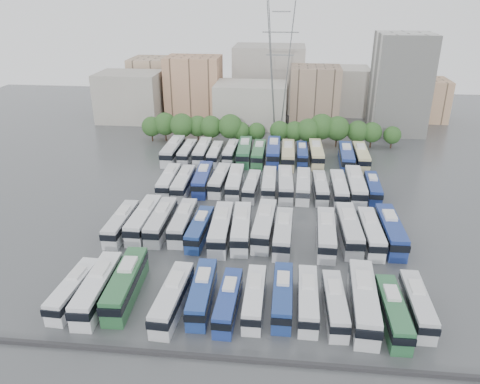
# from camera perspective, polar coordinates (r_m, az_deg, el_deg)

# --- Properties ---
(ground) EXTENTS (220.00, 220.00, 0.00)m
(ground) POSITION_cam_1_polar(r_m,az_deg,el_deg) (80.59, 1.92, -3.51)
(ground) COLOR #424447
(ground) RESTS_ON ground
(parapet) EXTENTS (56.00, 0.50, 0.50)m
(parapet) POSITION_cam_1_polar(r_m,az_deg,el_deg) (53.40, -0.96, -19.66)
(parapet) COLOR #2D2D30
(parapet) RESTS_ON ground
(tree_line) EXTENTS (65.21, 7.78, 8.14)m
(tree_line) POSITION_cam_1_polar(r_m,az_deg,el_deg) (118.31, 2.88, 7.77)
(tree_line) COLOR black
(tree_line) RESTS_ON ground
(city_buildings) EXTENTS (102.00, 35.00, 20.00)m
(city_buildings) POSITION_cam_1_polar(r_m,az_deg,el_deg) (146.74, 1.18, 12.39)
(city_buildings) COLOR #9E998E
(city_buildings) RESTS_ON ground
(apartment_tower) EXTENTS (14.00, 14.00, 26.00)m
(apartment_tower) POSITION_cam_1_polar(r_m,az_deg,el_deg) (134.78, 18.92, 12.34)
(apartment_tower) COLOR silver
(apartment_tower) RESTS_ON ground
(electricity_pylon) EXTENTS (9.00, 6.91, 33.83)m
(electricity_pylon) POSITION_cam_1_polar(r_m,az_deg,el_deg) (122.83, 4.85, 15.18)
(electricity_pylon) COLOR slate
(electricity_pylon) RESTS_ON ground
(bus_r0_s0) EXTENTS (2.91, 11.10, 3.45)m
(bus_r0_s0) POSITION_cam_1_polar(r_m,az_deg,el_deg) (64.23, -19.63, -11.11)
(bus_r0_s0) COLOR white
(bus_r0_s0) RESTS_ON ground
(bus_r0_s1) EXTENTS (3.20, 12.82, 3.99)m
(bus_r0_s1) POSITION_cam_1_polar(r_m,az_deg,el_deg) (63.04, -16.96, -11.13)
(bus_r0_s1) COLOR silver
(bus_r0_s1) RESTS_ON ground
(bus_r0_s2) EXTENTS (3.48, 13.18, 4.10)m
(bus_r0_s2) POSITION_cam_1_polar(r_m,az_deg,el_deg) (62.86, -13.76, -10.78)
(bus_r0_s2) COLOR #2A6337
(bus_r0_s2) RESTS_ON ground
(bus_r0_s4) EXTENTS (3.16, 12.06, 3.75)m
(bus_r0_s4) POSITION_cam_1_polar(r_m,az_deg,el_deg) (59.59, -8.23, -12.62)
(bus_r0_s4) COLOR silver
(bus_r0_s4) RESTS_ON ground
(bus_r0_s5) EXTENTS (2.86, 11.56, 3.60)m
(bus_r0_s5) POSITION_cam_1_polar(r_m,az_deg,el_deg) (60.21, -4.65, -12.07)
(bus_r0_s5) COLOR navy
(bus_r0_s5) RESTS_ON ground
(bus_r0_s6) EXTENTS (2.57, 10.83, 3.38)m
(bus_r0_s6) POSITION_cam_1_polar(r_m,az_deg,el_deg) (58.80, -1.45, -13.12)
(bus_r0_s6) COLOR navy
(bus_r0_s6) RESTS_ON ground
(bus_r0_s7) EXTENTS (2.38, 10.85, 3.40)m
(bus_r0_s7) POSITION_cam_1_polar(r_m,az_deg,el_deg) (59.34, 1.77, -12.72)
(bus_r0_s7) COLOR silver
(bus_r0_s7) RESTS_ON ground
(bus_r0_s8) EXTENTS (2.47, 11.19, 3.51)m
(bus_r0_s8) POSITION_cam_1_polar(r_m,az_deg,el_deg) (59.78, 5.20, -12.44)
(bus_r0_s8) COLOR navy
(bus_r0_s8) RESTS_ON ground
(bus_r0_s9) EXTENTS (2.51, 11.15, 3.49)m
(bus_r0_s9) POSITION_cam_1_polar(r_m,az_deg,el_deg) (59.60, 8.26, -12.76)
(bus_r0_s9) COLOR silver
(bus_r0_s9) RESTS_ON ground
(bus_r0_s10) EXTENTS (2.72, 10.92, 3.40)m
(bus_r0_s10) POSITION_cam_1_polar(r_m,az_deg,el_deg) (59.45, 11.49, -13.19)
(bus_r0_s10) COLOR silver
(bus_r0_s10) RESTS_ON ground
(bus_r0_s11) EXTENTS (3.58, 13.61, 4.23)m
(bus_r0_s11) POSITION_cam_1_polar(r_m,az_deg,el_deg) (60.01, 14.82, -12.68)
(bus_r0_s11) COLOR silver
(bus_r0_s11) RESTS_ON ground
(bus_r0_s12) EXTENTS (2.69, 11.50, 3.60)m
(bus_r0_s12) POSITION_cam_1_polar(r_m,az_deg,el_deg) (59.79, 18.12, -13.67)
(bus_r0_s12) COLOR #2B663D
(bus_r0_s12) RESTS_ON ground
(bus_r0_s13) EXTENTS (2.47, 11.06, 3.47)m
(bus_r0_s13) POSITION_cam_1_polar(r_m,az_deg,el_deg) (62.02, 20.80, -12.66)
(bus_r0_s13) COLOR silver
(bus_r0_s13) RESTS_ON ground
(bus_r1_s0) EXTENTS (2.60, 11.74, 3.68)m
(bus_r1_s0) POSITION_cam_1_polar(r_m,az_deg,el_deg) (78.28, -14.26, -3.68)
(bus_r1_s0) COLOR silver
(bus_r1_s0) RESTS_ON ground
(bus_r1_s1) EXTENTS (2.92, 12.77, 4.00)m
(bus_r1_s1) POSITION_cam_1_polar(r_m,az_deg,el_deg) (78.43, -11.62, -3.23)
(bus_r1_s1) COLOR silver
(bus_r1_s1) RESTS_ON ground
(bus_r1_s2) EXTENTS (2.72, 12.32, 3.86)m
(bus_r1_s2) POSITION_cam_1_polar(r_m,az_deg,el_deg) (77.44, -9.59, -3.48)
(bus_r1_s2) COLOR silver
(bus_r1_s2) RESTS_ON ground
(bus_r1_s3) EXTENTS (2.65, 12.01, 3.77)m
(bus_r1_s3) POSITION_cam_1_polar(r_m,az_deg,el_deg) (76.78, -6.96, -3.60)
(bus_r1_s3) COLOR silver
(bus_r1_s3) RESTS_ON ground
(bus_r1_s4) EXTENTS (2.96, 11.27, 3.50)m
(bus_r1_s4) POSITION_cam_1_polar(r_m,az_deg,el_deg) (74.69, -4.93, -4.45)
(bus_r1_s4) COLOR navy
(bus_r1_s4) RESTS_ON ground
(bus_r1_s5) EXTENTS (3.25, 13.15, 4.10)m
(bus_r1_s5) POSITION_cam_1_polar(r_m,az_deg,el_deg) (74.01, -2.32, -4.39)
(bus_r1_s5) COLOR silver
(bus_r1_s5) RESTS_ON ground
(bus_r1_s6) EXTENTS (3.40, 12.78, 3.97)m
(bus_r1_s6) POSITION_cam_1_polar(r_m,az_deg,el_deg) (74.26, 0.16, -4.32)
(bus_r1_s6) COLOR silver
(bus_r1_s6) RESTS_ON ground
(bus_r1_s7) EXTENTS (3.48, 13.12, 4.08)m
(bus_r1_s7) POSITION_cam_1_polar(r_m,az_deg,el_deg) (75.03, 2.98, -4.00)
(bus_r1_s7) COLOR silver
(bus_r1_s7) RESTS_ON ground
(bus_r1_s8) EXTENTS (2.99, 12.22, 3.81)m
(bus_r1_s8) POSITION_cam_1_polar(r_m,az_deg,el_deg) (73.25, 5.27, -4.93)
(bus_r1_s8) COLOR silver
(bus_r1_s8) RESTS_ON ground
(bus_r1_s10) EXTENTS (3.16, 12.68, 3.95)m
(bus_r1_s10) POSITION_cam_1_polar(r_m,az_deg,el_deg) (73.79, 10.44, -4.96)
(bus_r1_s10) COLOR silver
(bus_r1_s10) RESTS_ON ground
(bus_r1_s11) EXTENTS (3.36, 13.25, 4.13)m
(bus_r1_s11) POSITION_cam_1_polar(r_m,az_deg,el_deg) (75.59, 13.13, -4.40)
(bus_r1_s11) COLOR silver
(bus_r1_s11) RESTS_ON ground
(bus_r1_s12) EXTENTS (2.98, 12.36, 3.86)m
(bus_r1_s12) POSITION_cam_1_polar(r_m,az_deg,el_deg) (75.69, 15.63, -4.76)
(bus_r1_s12) COLOR silver
(bus_r1_s12) RESTS_ON ground
(bus_r1_s13) EXTENTS (3.10, 13.14, 4.11)m
(bus_r1_s13) POSITION_cam_1_polar(r_m,az_deg,el_deg) (76.91, 17.87, -4.48)
(bus_r1_s13) COLOR navy
(bus_r1_s13) RESTS_ON ground
(bus_r2_s1) EXTENTS (2.93, 12.04, 3.76)m
(bus_r2_s1) POSITION_cam_1_polar(r_m,az_deg,el_deg) (93.16, -8.66, 1.39)
(bus_r2_s1) COLOR silver
(bus_r2_s1) RESTS_ON ground
(bus_r2_s2) EXTENTS (2.76, 12.17, 3.81)m
(bus_r2_s2) POSITION_cam_1_polar(r_m,az_deg,el_deg) (91.76, -6.90, 1.15)
(bus_r2_s2) COLOR silver
(bus_r2_s2) RESTS_ON ground
(bus_r2_s3) EXTENTS (3.18, 12.56, 3.91)m
(bus_r2_s3) POSITION_cam_1_polar(r_m,az_deg,el_deg) (93.03, -4.57, 1.61)
(bus_r2_s3) COLOR navy
(bus_r2_s3) RESTS_ON ground
(bus_r2_s4) EXTENTS (3.11, 11.87, 3.69)m
(bus_r2_s4) POSITION_cam_1_polar(r_m,az_deg,el_deg) (92.68, -2.47, 1.51)
(bus_r2_s4) COLOR silver
(bus_r2_s4) RESTS_ON ground
(bus_r2_s5) EXTENTS (2.99, 12.42, 3.88)m
(bus_r2_s5) POSITION_cam_1_polar(r_m,az_deg,el_deg) (91.37, -0.61, 1.25)
(bus_r2_s5) COLOR silver
(bus_r2_s5) RESTS_ON ground
(bus_r2_s6) EXTENTS (2.89, 10.89, 3.38)m
(bus_r2_s6) POSITION_cam_1_polar(r_m,az_deg,el_deg) (90.17, 1.44, 0.76)
(bus_r2_s6) COLOR silver
(bus_r2_s6) RESTS_ON ground
(bus_r2_s7) EXTENTS (2.73, 11.77, 3.68)m
(bus_r2_s7) POSITION_cam_1_polar(r_m,az_deg,el_deg) (91.06, 3.57, 1.06)
(bus_r2_s7) COLOR silver
(bus_r2_s7) RESTS_ON ground
(bus_r2_s8) EXTENTS (3.21, 12.70, 3.96)m
(bus_r2_s8) POSITION_cam_1_polar(r_m,az_deg,el_deg) (90.78, 5.55, 1.01)
(bus_r2_s8) COLOR silver
(bus_r2_s8) RESTS_ON ground
(bus_r2_s9) EXTENTS (2.97, 12.08, 3.77)m
(bus_r2_s9) POSITION_cam_1_polar(r_m,az_deg,el_deg) (90.72, 7.70, 0.82)
(bus_r2_s9) COLOR silver
(bus_r2_s9) RESTS_ON ground
(bus_r2_s10) EXTENTS (2.73, 11.30, 3.53)m
(bus_r2_s10) POSITION_cam_1_polar(r_m,az_deg,el_deg) (90.61, 9.76, 0.57)
(bus_r2_s10) COLOR silver
(bus_r2_s10) RESTS_ON ground
(bus_r2_s11) EXTENTS (2.76, 12.22, 3.83)m
(bus_r2_s11) POSITION_cam_1_polar(r_m,az_deg,el_deg) (90.55, 11.95, 0.47)
(bus_r2_s11) COLOR silver
(bus_r2_s11) RESTS_ON ground
(bus_r2_s12) EXTENTS (3.07, 13.66, 4.28)m
(bus_r2_s12) POSITION_cam_1_polar(r_m,az_deg,el_deg) (91.76, 13.89, 0.75)
(bus_r2_s12) COLOR silver
(bus_r2_s12) RESTS_ON ground
(bus_r2_s13) EXTENTS (2.77, 11.10, 3.46)m
(bus_r2_s13) POSITION_cam_1_polar(r_m,az_deg,el_deg) (92.78, 15.88, 0.52)
(bus_r2_s13) COLOR navy
(bus_r2_s13) RESTS_ON ground
(bus_r3_s0) EXTENTS (2.96, 13.50, 4.24)m
(bus_r3_s0) POSITION_cam_1_polar(r_m,az_deg,el_deg) (109.81, -8.17, 5.05)
(bus_r3_s0) COLOR silver
(bus_r3_s0) RESTS_ON ground
(bus_r3_s1) EXTENTS (2.63, 11.39, 3.56)m
(bus_r3_s1) POSITION_cam_1_polar(r_m,az_deg,el_deg) (109.39, -6.43, 4.89)
(bus_r3_s1) COLOR silver
(bus_r3_s1) RESTS_ON ground
(bus_r3_s2) EXTENTS (2.83, 12.34, 3.86)m
(bus_r3_s2) POSITION_cam_1_polar(r_m,az_deg,el_deg) (109.14, -4.60, 5.00)
(bus_r3_s2) COLOR silver
(bus_r3_s2) RESTS_ON ground
(bus_r3_s3) EXTENTS (2.41, 11.01, 3.45)m
(bus_r3_s3) POSITION_cam_1_polar(r_m,az_deg,el_deg) (107.93, -3.05, 4.72)
(bus_r3_s3) COLOR silver
(bus_r3_s3) RESTS_ON ground
(bus_r3_s4) EXTENTS (2.73, 11.11, 3.47)m
(bus_r3_s4) POSITION_cam_1_polar(r_m,az_deg,el_deg) (109.00, -1.13, 4.94)
(bus_r3_s4) COLOR silver
(bus_r3_s4) RESTS_ON ground
(bus_r3_s5) EXTENTS (3.40, 13.56, 4.23)m
(bus_r3_s5) POSITION_cam_1_polar(r_m,az_deg,el_deg) (108.00, 0.55, 4.98)
(bus_r3_s5) COLOR #2A643E
(bus_r3_s5) RESTS_ON ground
(bus_r3_s6) EXTENTS (2.78, 12.42, 3.89)m
(bus_r3_s6) POSITION_cam_1_polar(r_m,az_deg,el_deg) (107.30, 2.29, 4.73)
(bus_r3_s6) COLOR #2D6A3C
(bus_r3_s6) RESTS_ON ground
(bus_r3_s7) EXTENTS (3.12, 13.62, 4.26)m
(bus_r3_s7) POSITION_cam_1_polar(r_m,az_deg,el_deg) (108.27, 4.10, 4.97)
(bus_r3_s7) COLOR navy
(bus_r3_s7) RESTS_ON ground
(bus_r3_s8) EXTENTS (2.96, 13.16, 4.12)m
(bus_r3_s8) POSITION_cam_1_polar(r_m,az_deg,el_deg) (106.73, 5.87, 4.59)
(bus_r3_s8) COLOR #C9BD8A
(bus_r3_s8) RESTS_ON ground
(bus_r3_s9) EXTENTS (2.52, 11.11, 3.48)m
(bus_r3_s9) POSITION_cam_1_polar(r_m,az_deg,el_deg) (108.51, 7.57, 4.65)
(bus_r3_s9) COLOR navy
(bus_r3_s9) RESTS_ON ground
(bus_r3_s10) EXTENTS (3.16, 12.99, 4.05)m
(bus_r3_s10) POSITION_cam_1_polar(r_m,az_deg,el_deg) (108.31, 9.27, 4.67)
(bus_r3_s10) COLOR beige
(bus_r3_s10) RESTS_ON ground
(bus_r3_s12) EXTENTS (3.26, 13.24, 4.13)m
(bus_r3_s12) POSITION_cam_1_polar(r_m,az_deg,el_deg) (107.35, 12.83, 4.22)
(bus_r3_s12) COLOR navy
(bus_r3_s12) RESTS_ON ground
(bus_r3_s13) EXTENTS (2.91, 12.76, 3.99)m
(bus_r3_s13) POSITION_cam_1_polar(r_m,az_deg,el_deg) (108.69, 14.53, 4.25)
(bus_r3_s13) COLOR beige
(bus_r3_s13) RESTS_ON ground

